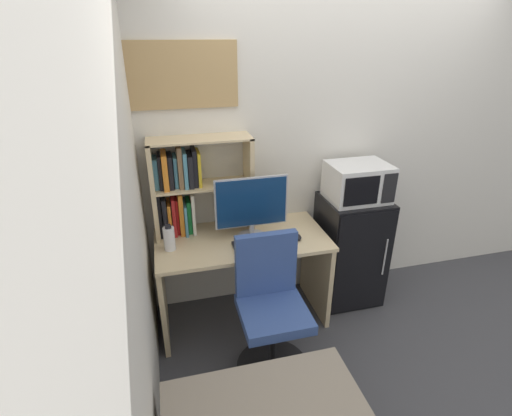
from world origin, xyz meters
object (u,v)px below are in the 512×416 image
object	(u,v)px
keyboard	(261,244)
computer_mouse	(297,237)
microwave	(358,182)
hutch_bookshelf	(187,186)
mini_fridge	(350,250)
monitor	(251,206)
wall_corkboard	(183,75)
water_bottle	(169,238)
desk_chair	(271,315)

from	to	relation	value
keyboard	computer_mouse	xyz separation A→B (m)	(0.29, 0.03, 0.01)
computer_mouse	microwave	world-z (taller)	microwave
hutch_bookshelf	mini_fridge	bearing A→B (deg)	-6.02
mini_fridge	microwave	world-z (taller)	microwave
keyboard	monitor	bearing A→B (deg)	104.71
wall_corkboard	computer_mouse	bearing A→B (deg)	-30.54
microwave	wall_corkboard	world-z (taller)	wall_corkboard
keyboard	wall_corkboard	world-z (taller)	wall_corkboard
computer_mouse	microwave	size ratio (longest dim) A/B	0.21
monitor	water_bottle	world-z (taller)	monitor
microwave	wall_corkboard	bearing A→B (deg)	169.51
hutch_bookshelf	desk_chair	xyz separation A→B (m)	(0.44, -0.72, -0.68)
microwave	wall_corkboard	xyz separation A→B (m)	(-1.27, 0.24, 0.80)
keyboard	microwave	world-z (taller)	microwave
water_bottle	desk_chair	world-z (taller)	desk_chair
keyboard	water_bottle	xyz separation A→B (m)	(-0.63, 0.11, 0.08)
keyboard	desk_chair	world-z (taller)	desk_chair
keyboard	computer_mouse	bearing A→B (deg)	5.00
keyboard	microwave	bearing A→B (deg)	14.25
hutch_bookshelf	wall_corkboard	xyz separation A→B (m)	(0.04, 0.10, 0.76)
computer_mouse	hutch_bookshelf	bearing A→B (deg)	156.82
mini_fridge	wall_corkboard	xyz separation A→B (m)	(-1.27, 0.24, 1.41)
water_bottle	desk_chair	bearing A→B (deg)	-38.63
monitor	desk_chair	bearing A→B (deg)	-89.21
hutch_bookshelf	keyboard	bearing A→B (deg)	-36.72
monitor	hutch_bookshelf	bearing A→B (deg)	153.41
monitor	microwave	xyz separation A→B (m)	(0.88, 0.08, 0.07)
hutch_bookshelf	monitor	bearing A→B (deg)	-26.59
keyboard	mini_fridge	distance (m)	0.92
keyboard	mini_fridge	world-z (taller)	mini_fridge
keyboard	mini_fridge	xyz separation A→B (m)	(0.84, 0.21, -0.29)
keyboard	wall_corkboard	bearing A→B (deg)	133.77
monitor	computer_mouse	bearing A→B (deg)	-18.31
hutch_bookshelf	monitor	xyz separation A→B (m)	(0.43, -0.22, -0.11)
monitor	computer_mouse	xyz separation A→B (m)	(0.32, -0.11, -0.24)
water_bottle	mini_fridge	xyz separation A→B (m)	(1.48, 0.10, -0.37)
keyboard	desk_chair	xyz separation A→B (m)	(-0.03, -0.37, -0.32)
water_bottle	microwave	distance (m)	1.50
computer_mouse	desk_chair	xyz separation A→B (m)	(-0.32, -0.40, -0.33)
mini_fridge	desk_chair	size ratio (longest dim) A/B	0.96
keyboard	computer_mouse	distance (m)	0.29
microwave	desk_chair	bearing A→B (deg)	-145.96
hutch_bookshelf	keyboard	xyz separation A→B (m)	(0.47, -0.35, -0.36)
water_bottle	wall_corkboard	world-z (taller)	wall_corkboard
monitor	mini_fridge	bearing A→B (deg)	5.13
hutch_bookshelf	microwave	bearing A→B (deg)	-5.89
mini_fridge	hutch_bookshelf	bearing A→B (deg)	173.98
monitor	computer_mouse	distance (m)	0.42
desk_chair	wall_corkboard	bearing A→B (deg)	116.08
hutch_bookshelf	wall_corkboard	bearing A→B (deg)	69.73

